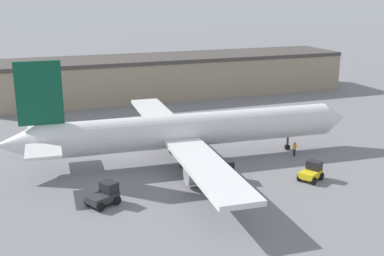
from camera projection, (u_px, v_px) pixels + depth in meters
The scene contains 7 objects.
ground_plane at pixel (192, 159), 58.61m from camera, with size 400.00×400.00×0.00m, color slate.
terminal_building at pixel (173, 75), 94.10m from camera, with size 68.03×13.30×7.73m.
airplane at pixel (184, 131), 57.31m from camera, with size 43.47×40.79×12.68m.
ground_crew_worker at pixel (295, 148), 59.55m from camera, with size 0.41×0.41×1.85m.
baggage_tug at pixel (312, 172), 51.96m from camera, with size 3.21×2.96×2.01m.
belt_loader_truck at pixel (223, 171), 51.89m from camera, with size 2.87×2.52×2.25m.
pushback_tug at pixel (105, 195), 45.90m from camera, with size 3.47×3.14×2.14m.
Camera 1 is at (-18.99, -51.98, 19.69)m, focal length 45.00 mm.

